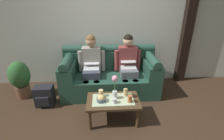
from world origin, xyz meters
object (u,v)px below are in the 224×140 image
(couch, at_px, (110,75))
(cup_near_right, at_px, (125,92))
(cup_near_left, at_px, (101,93))
(person_right, at_px, (128,62))
(potted_plant, at_px, (20,78))
(coffee_table, at_px, (113,103))
(backpack_left, at_px, (45,96))
(flower_vase, at_px, (115,86))
(person_left, at_px, (92,63))
(cup_far_center, at_px, (130,99))
(snack_bowl, at_px, (101,99))
(cup_far_left, at_px, (115,101))

(couch, distance_m, cup_near_right, 0.90)
(couch, distance_m, cup_near_left, 0.90)
(person_right, height_order, potted_plant, person_right)
(coffee_table, bearing_deg, backpack_left, 158.51)
(person_right, bearing_deg, flower_vase, -110.31)
(potted_plant, bearing_deg, person_left, 5.97)
(couch, distance_m, flower_vase, 0.98)
(person_right, distance_m, potted_plant, 2.20)
(cup_near_left, xyz_separation_m, cup_far_center, (0.45, -0.19, -0.00))
(couch, xyz_separation_m, backpack_left, (-1.26, -0.48, -0.18))
(snack_bowl, xyz_separation_m, potted_plant, (-1.62, 0.86, -0.02))
(person_right, relative_size, cup_far_center, 10.52)
(cup_far_center, bearing_deg, potted_plant, 156.12)
(backpack_left, bearing_deg, cup_far_center, -21.08)
(snack_bowl, height_order, backpack_left, snack_bowl)
(person_left, relative_size, cup_far_center, 10.52)
(couch, relative_size, cup_far_left, 24.90)
(coffee_table, relative_size, cup_far_left, 10.64)
(person_right, xyz_separation_m, potted_plant, (-2.18, -0.15, -0.23))
(couch, bearing_deg, person_right, -0.38)
(coffee_table, bearing_deg, cup_near_right, 26.96)
(coffee_table, bearing_deg, potted_plant, 155.46)
(coffee_table, bearing_deg, cup_near_left, 153.06)
(cup_near_right, bearing_deg, person_right, 79.11)
(person_left, distance_m, cup_near_left, 0.91)
(snack_bowl, distance_m, cup_far_left, 0.21)
(flower_vase, distance_m, cup_far_center, 0.30)
(cup_near_left, distance_m, cup_far_center, 0.49)
(coffee_table, xyz_separation_m, potted_plant, (-1.80, 0.82, 0.09))
(cup_far_center, bearing_deg, person_right, 83.29)
(person_left, height_order, backpack_left, person_left)
(person_left, height_order, cup_far_center, person_left)
(coffee_table, distance_m, flower_vase, 0.29)
(coffee_table, bearing_deg, person_left, 111.29)
(flower_vase, height_order, cup_near_left, flower_vase)
(coffee_table, height_order, flower_vase, flower_vase)
(person_left, xyz_separation_m, cup_near_right, (0.59, -0.86, -0.19))
(flower_vase, xyz_separation_m, cup_far_left, (-0.01, -0.12, -0.18))
(couch, bearing_deg, cup_far_left, -89.19)
(cup_near_left, distance_m, potted_plant, 1.77)
(person_right, height_order, cup_near_left, person_right)
(cup_far_center, xyz_separation_m, cup_far_left, (-0.24, -0.01, -0.02))
(cup_far_center, bearing_deg, cup_near_left, 157.44)
(backpack_left, bearing_deg, coffee_table, -21.49)
(coffee_table, relative_size, backpack_left, 2.14)
(coffee_table, bearing_deg, snack_bowl, -168.01)
(cup_far_left, bearing_deg, potted_plant, 153.08)
(person_left, bearing_deg, flower_vase, -66.76)
(flower_vase, bearing_deg, potted_plant, 156.42)
(flower_vase, bearing_deg, coffee_table, -139.61)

